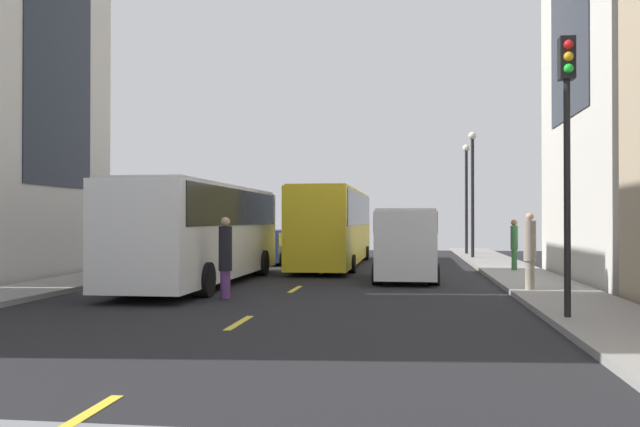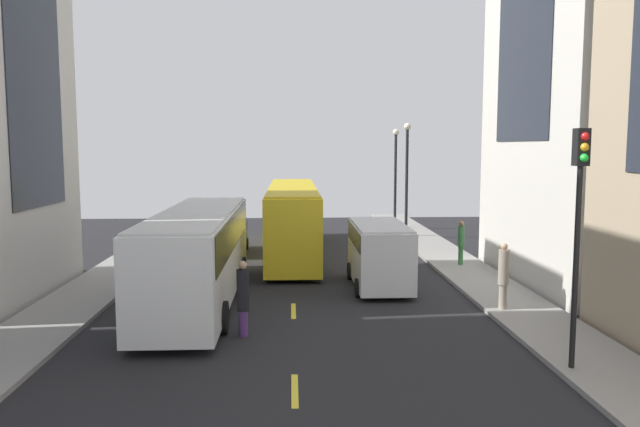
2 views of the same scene
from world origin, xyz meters
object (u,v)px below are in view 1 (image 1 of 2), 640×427
(delivery_van_white, at_px, (406,239))
(pedestrian_walking_far, at_px, (514,242))
(city_bus_white, at_px, (204,225))
(car_blue_0, at_px, (269,244))
(pedestrian_crossing_near, at_px, (530,249))
(pedestrian_crossing_mid, at_px, (225,256))
(traffic_light_near_corner, at_px, (567,122))
(streetcar_yellow, at_px, (335,221))

(delivery_van_white, bearing_deg, pedestrian_walking_far, 41.55)
(city_bus_white, relative_size, car_blue_0, 2.94)
(car_blue_0, bearing_deg, pedestrian_crossing_near, -49.82)
(city_bus_white, xyz_separation_m, pedestrian_crossing_near, (10.49, -1.83, -0.66))
(pedestrian_crossing_mid, bearing_deg, traffic_light_near_corner, -36.27)
(city_bus_white, bearing_deg, delivery_van_white, 17.80)
(car_blue_0, xyz_separation_m, pedestrian_crossing_near, (10.47, -12.40, 0.35))
(delivery_van_white, bearing_deg, pedestrian_crossing_mid, -128.67)
(city_bus_white, bearing_deg, pedestrian_crossing_near, -9.87)
(city_bus_white, relative_size, streetcar_yellow, 0.83)
(pedestrian_crossing_near, bearing_deg, car_blue_0, -123.65)
(car_blue_0, bearing_deg, streetcar_yellow, -9.26)
(streetcar_yellow, relative_size, car_blue_0, 3.53)
(delivery_van_white, xyz_separation_m, pedestrian_walking_far, (4.37, 3.87, -0.23))
(car_blue_0, distance_m, pedestrian_walking_far, 12.07)
(pedestrian_crossing_near, distance_m, traffic_light_near_corner, 6.36)
(streetcar_yellow, distance_m, delivery_van_white, 8.57)
(pedestrian_crossing_near, relative_size, pedestrian_crossing_mid, 0.99)
(pedestrian_crossing_mid, bearing_deg, pedestrian_walking_far, 33.40)
(pedestrian_crossing_near, height_order, traffic_light_near_corner, traffic_light_near_corner)
(streetcar_yellow, bearing_deg, pedestrian_crossing_near, -59.10)
(car_blue_0, distance_m, traffic_light_near_corner, 21.02)
(streetcar_yellow, xyz_separation_m, car_blue_0, (-3.38, 0.55, -1.13))
(city_bus_white, xyz_separation_m, traffic_light_near_corner, (10.30, -7.48, 2.25))
(delivery_van_white, xyz_separation_m, pedestrian_crossing_mid, (-4.96, -6.19, -0.31))
(pedestrian_walking_far, bearing_deg, city_bus_white, 27.71)
(city_bus_white, bearing_deg, car_blue_0, 89.89)
(city_bus_white, xyz_separation_m, pedestrian_crossing_mid, (1.89, -4.00, -0.80))
(streetcar_yellow, xyz_separation_m, delivery_van_white, (3.45, -7.82, -0.61))
(delivery_van_white, bearing_deg, streetcar_yellow, 113.78)
(pedestrian_crossing_near, xyz_separation_m, pedestrian_walking_far, (0.73, 7.90, -0.06))
(pedestrian_crossing_near, distance_m, pedestrian_walking_far, 7.93)
(streetcar_yellow, bearing_deg, pedestrian_walking_far, -26.79)
(car_blue_0, bearing_deg, city_bus_white, -90.11)
(car_blue_0, height_order, pedestrian_crossing_near, pedestrian_crossing_near)
(pedestrian_crossing_near, distance_m, pedestrian_crossing_mid, 8.87)
(city_bus_white, relative_size, pedestrian_walking_far, 5.83)
(pedestrian_crossing_mid, bearing_deg, delivery_van_white, 37.55)
(pedestrian_crossing_mid, height_order, traffic_light_near_corner, traffic_light_near_corner)
(pedestrian_walking_far, xyz_separation_m, traffic_light_near_corner, (-0.92, -13.55, 2.98))
(pedestrian_crossing_near, bearing_deg, city_bus_white, -83.70)
(city_bus_white, xyz_separation_m, delivery_van_white, (6.85, 2.20, -0.50))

